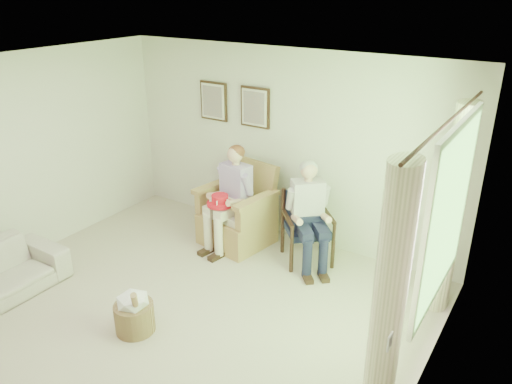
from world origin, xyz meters
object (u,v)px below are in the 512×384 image
(person_dark, at_px, (306,208))
(red_hat, at_px, (220,201))
(wood_armchair, at_px, (311,223))
(hatbox, at_px, (134,311))
(wicker_armchair, at_px, (238,218))
(person_wicker, at_px, (232,191))

(person_dark, xyz_separation_m, red_hat, (-1.07, -0.34, -0.04))
(wood_armchair, distance_m, hatbox, 2.47)
(wicker_armchair, relative_size, red_hat, 3.19)
(wood_armchair, xyz_separation_m, hatbox, (-0.83, -2.31, -0.26))
(person_dark, xyz_separation_m, hatbox, (-0.83, -2.16, -0.54))
(person_dark, distance_m, hatbox, 2.38)
(person_wicker, height_order, hatbox, person_wicker)
(wicker_armchair, xyz_separation_m, wood_armchair, (1.03, 0.14, 0.14))
(hatbox, bearing_deg, person_dark, 68.97)
(wicker_armchair, height_order, red_hat, wicker_armchair)
(person_dark, height_order, hatbox, person_dark)
(person_dark, bearing_deg, hatbox, -153.72)
(wood_armchair, distance_m, person_wicker, 1.12)
(person_wicker, distance_m, red_hat, 0.22)
(wood_armchair, distance_m, red_hat, 1.20)
(wicker_armchair, height_order, person_wicker, person_wicker)
(wood_armchair, relative_size, person_dark, 0.68)
(wicker_armchair, relative_size, person_wicker, 0.80)
(person_wicker, bearing_deg, person_dark, 17.01)
(hatbox, bearing_deg, wood_armchair, 70.22)
(wood_armchair, relative_size, red_hat, 2.60)
(person_wicker, distance_m, person_dark, 1.04)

